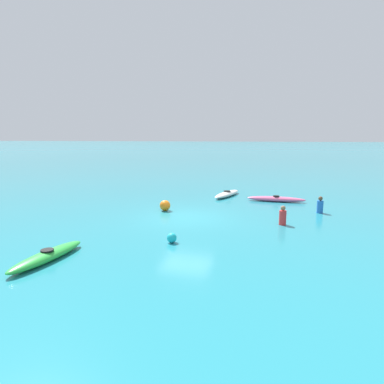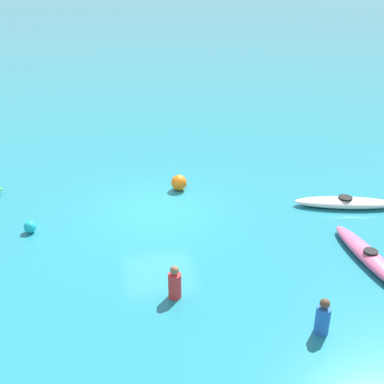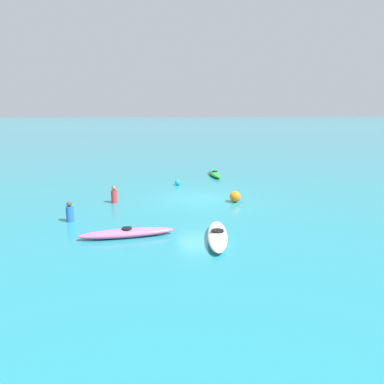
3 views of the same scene
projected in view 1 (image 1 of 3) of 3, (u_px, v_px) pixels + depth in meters
name	position (u px, v px, depth m)	size (l,w,h in m)	color
ground_plane	(186.00, 217.00, 16.07)	(600.00, 600.00, 0.00)	teal
kayak_green	(48.00, 256.00, 10.35)	(3.11, 0.88, 0.37)	green
kayak_pink	(276.00, 199.00, 19.90)	(0.65, 3.52, 0.37)	pink
kayak_white	(227.00, 194.00, 21.70)	(3.42, 1.57, 0.37)	white
buoy_orange	(165.00, 206.00, 17.38)	(0.57, 0.57, 0.57)	orange
buoy_cyan	(172.00, 238.00, 12.11)	(0.37, 0.37, 0.37)	#19B7C6
person_near_shore	(283.00, 216.00, 14.59)	(0.40, 0.40, 0.88)	red
person_by_kayaks	(320.00, 206.00, 16.86)	(0.43, 0.43, 0.88)	blue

